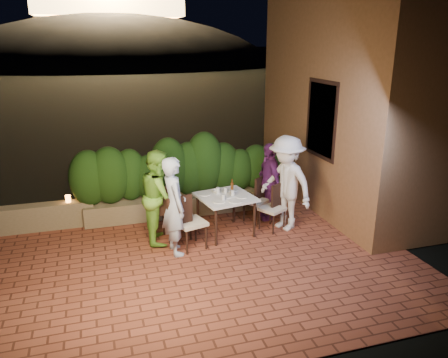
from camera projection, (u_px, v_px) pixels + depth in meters
name	position (u px, v px, depth m)	size (l,w,h in m)	color
ground	(206.00, 266.00, 7.15)	(400.00, 400.00, 0.00)	black
terrace_floor	(199.00, 255.00, 7.62)	(7.00, 6.00, 0.15)	brown
building_wall	(345.00, 90.00, 9.19)	(1.60, 5.00, 5.00)	#8E5E38
window_pane	(323.00, 119.00, 8.68)	(0.08, 1.00, 1.40)	black
window_frame	(322.00, 119.00, 8.67)	(0.06, 1.15, 1.55)	black
planter	(187.00, 204.00, 9.23)	(4.20, 0.55, 0.40)	#79694D
hedge	(186.00, 170.00, 9.00)	(4.00, 0.70, 1.10)	#17350E
parapet	(35.00, 218.00, 8.38)	(2.20, 0.30, 0.50)	#79694D
hill	(116.00, 93.00, 63.57)	(52.00, 40.00, 22.00)	black
dining_table	(226.00, 215.00, 8.20)	(0.96, 0.96, 0.75)	white
plate_nw	(219.00, 201.00, 7.79)	(0.22, 0.22, 0.01)	white
plate_sw	(205.00, 194.00, 8.17)	(0.23, 0.23, 0.01)	white
plate_ne	(242.00, 197.00, 8.03)	(0.21, 0.21, 0.01)	white
plate_se	(232.00, 190.00, 8.39)	(0.21, 0.21, 0.01)	white
plate_centre	(228.00, 196.00, 8.06)	(0.23, 0.23, 0.01)	white
plate_front	(235.00, 201.00, 7.81)	(0.24, 0.24, 0.01)	white
glass_nw	(223.00, 197.00, 7.86)	(0.06, 0.06, 0.11)	silver
glass_sw	(218.00, 191.00, 8.19)	(0.07, 0.07, 0.12)	silver
glass_ne	(233.00, 193.00, 8.06)	(0.07, 0.07, 0.11)	silver
glass_se	(226.00, 190.00, 8.23)	(0.06, 0.06, 0.10)	silver
beer_bottle	(232.00, 187.00, 8.15)	(0.06, 0.06, 0.29)	#4D260C
bowl	(217.00, 191.00, 8.30)	(0.15, 0.15, 0.04)	white
chair_left_front	(191.00, 221.00, 7.58)	(0.47, 0.47, 1.00)	black
chair_left_back	(176.00, 212.00, 7.98)	(0.48, 0.48, 1.03)	black
chair_right_front	(272.00, 208.00, 8.35)	(0.41, 0.41, 0.89)	black
chair_right_back	(256.00, 200.00, 8.76)	(0.41, 0.41, 0.88)	black
diner_blue	(174.00, 206.00, 7.32)	(0.62, 0.41, 1.70)	#A7BAD7
diner_green	(159.00, 196.00, 7.79)	(0.82, 0.64, 1.69)	#71B839
diner_white	(286.00, 183.00, 8.27)	(1.18, 0.68, 1.83)	white
diner_purple	(269.00, 181.00, 8.79)	(0.93, 0.39, 1.58)	#692674
parapet_lamp	(68.00, 199.00, 8.46)	(0.10, 0.10, 0.14)	orange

